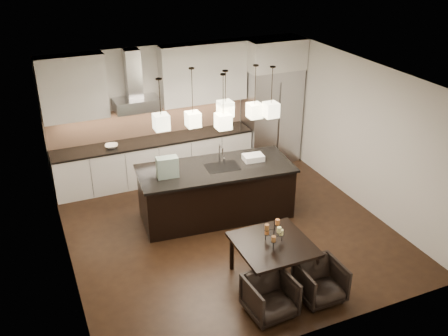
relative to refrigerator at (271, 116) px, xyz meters
name	(u,v)px	position (x,y,z in m)	size (l,w,h in m)	color
floor	(228,230)	(-2.10, -2.38, -1.08)	(5.50, 5.50, 0.02)	black
ceiling	(229,78)	(-2.10, -2.38, 1.73)	(5.50, 5.50, 0.02)	white
wall_back	(177,109)	(-2.10, 0.38, 0.32)	(5.50, 0.02, 2.80)	silver
wall_front	(319,247)	(-2.10, -5.14, 0.32)	(5.50, 0.02, 2.80)	silver
wall_left	(59,191)	(-4.86, -2.38, 0.32)	(0.02, 5.50, 2.80)	silver
wall_right	(363,135)	(0.66, -2.38, 0.32)	(0.02, 5.50, 2.80)	silver
refrigerator	(271,116)	(0.00, 0.00, 0.00)	(1.20, 0.72, 2.15)	#B7B7BA
fridge_panel	(274,54)	(0.00, 0.00, 1.40)	(1.26, 0.72, 0.65)	silver
lower_cabinets	(156,161)	(-2.73, 0.05, -0.64)	(4.21, 0.62, 0.88)	silver
countertop	(154,141)	(-2.73, 0.05, -0.17)	(4.21, 0.66, 0.04)	black
backsplash	(150,121)	(-2.73, 0.35, 0.16)	(4.21, 0.02, 0.63)	tan
upper_cab_left	(73,88)	(-4.20, 0.19, 1.10)	(1.25, 0.35, 1.25)	silver
upper_cab_right	(203,73)	(-1.55, 0.19, 1.10)	(1.86, 0.35, 1.25)	silver
hood_canopy	(137,104)	(-3.03, 0.10, 0.65)	(0.90, 0.52, 0.24)	#B7B7BA
hood_chimney	(133,74)	(-3.03, 0.21, 1.24)	(0.30, 0.28, 0.96)	#B7B7BA
fruit_bowl	(111,146)	(-3.63, 0.00, -0.12)	(0.26, 0.26, 0.06)	silver
island_body	(216,193)	(-2.11, -1.83, -0.59)	(2.73, 1.09, 0.96)	black
island_top	(216,168)	(-2.11, -1.83, -0.09)	(2.82, 1.18, 0.04)	black
faucet	(220,154)	(-1.99, -1.73, 0.14)	(0.11, 0.26, 0.42)	silver
tote_bag	(167,167)	(-3.02, -1.84, 0.12)	(0.37, 0.20, 0.37)	#1F4B31
food_container	(253,158)	(-1.35, -1.82, -0.02)	(0.37, 0.26, 0.11)	silver
dining_table	(272,261)	(-2.04, -3.91, -0.74)	(1.11, 1.11, 0.67)	black
candelabra	(274,232)	(-2.04, -3.91, -0.21)	(0.32, 0.32, 0.39)	black
candle_a	(281,232)	(-1.91, -3.91, -0.25)	(0.07, 0.07, 0.09)	#ECE891
candle_b	(267,231)	(-2.10, -3.81, -0.25)	(0.07, 0.07, 0.09)	#D3783A
candle_c	(274,239)	(-2.10, -4.02, -0.25)	(0.07, 0.07, 0.09)	#976132
candle_d	(278,222)	(-1.94, -3.83, -0.11)	(0.07, 0.07, 0.09)	#D3783A
candle_e	(267,227)	(-2.15, -3.90, -0.11)	(0.07, 0.07, 0.09)	#976132
candle_f	(279,230)	(-2.02, -4.03, -0.11)	(0.07, 0.07, 0.09)	#ECE891
armchair_left	(270,296)	(-2.43, -4.58, -0.78)	(0.64, 0.66, 0.60)	black
armchair_right	(320,282)	(-1.60, -4.58, -0.78)	(0.63, 0.64, 0.59)	black
pendant_a	(161,122)	(-3.11, -1.93, 0.99)	(0.24, 0.24, 0.26)	beige
pendant_b	(193,119)	(-2.42, -1.53, 0.80)	(0.24, 0.24, 0.26)	beige
pendant_c	(225,109)	(-1.96, -1.91, 1.06)	(0.24, 0.24, 0.26)	beige
pendant_d	(255,111)	(-1.34, -1.79, 0.90)	(0.24, 0.24, 0.26)	beige
pendant_e	(271,110)	(-1.12, -1.99, 0.95)	(0.24, 0.24, 0.26)	beige
pendant_f	(223,121)	(-2.08, -2.09, 0.91)	(0.24, 0.24, 0.26)	beige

